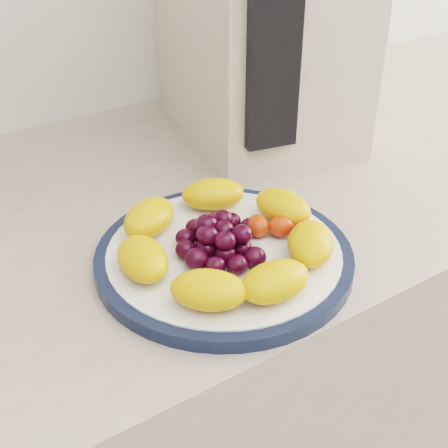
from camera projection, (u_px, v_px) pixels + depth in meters
counter at (201, 419)px, 1.05m from camera, size 3.50×0.60×0.90m
cabinet_face at (201, 431)px, 1.07m from camera, size 3.48×0.58×0.84m
plate_rim at (224, 257)px, 0.67m from camera, size 0.27×0.27×0.01m
plate_face at (224, 257)px, 0.67m from camera, size 0.25×0.25×0.02m
appliance_body at (261, 4)px, 0.86m from camera, size 0.27×0.34×0.38m
appliance_panel at (274, 34)px, 0.72m from camera, size 0.07×0.03×0.28m
fruit_plate at (228, 238)px, 0.65m from camera, size 0.24×0.23×0.04m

